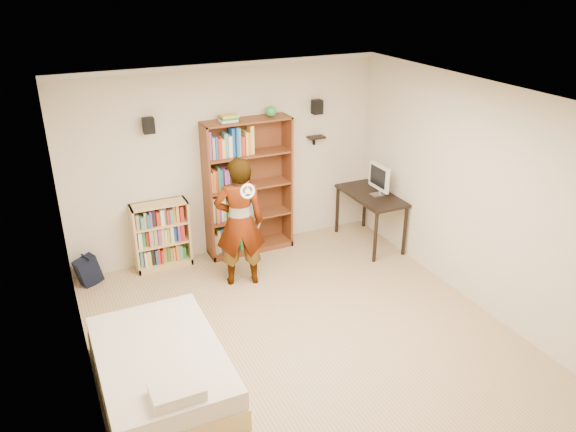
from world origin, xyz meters
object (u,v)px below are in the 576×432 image
(tall_bookshelf, at_px, (248,187))
(computer_desk, at_px, (370,219))
(daybed, at_px, (161,365))
(person, at_px, (240,222))
(low_bookshelf, at_px, (161,235))

(tall_bookshelf, distance_m, computer_desk, 1.88)
(daybed, relative_size, person, 1.05)
(tall_bookshelf, xyz_separation_m, computer_desk, (1.70, -0.55, -0.58))
(daybed, height_order, person, person)
(low_bookshelf, distance_m, daybed, 2.52)
(tall_bookshelf, height_order, daybed, tall_bookshelf)
(tall_bookshelf, distance_m, daybed, 3.13)
(low_bookshelf, relative_size, computer_desk, 0.82)
(daybed, bearing_deg, tall_bookshelf, 52.02)
(low_bookshelf, relative_size, person, 0.55)
(tall_bookshelf, bearing_deg, daybed, -127.98)
(tall_bookshelf, distance_m, low_bookshelf, 1.37)
(tall_bookshelf, bearing_deg, person, -118.38)
(tall_bookshelf, xyz_separation_m, person, (-0.44, -0.82, -0.11))
(tall_bookshelf, distance_m, person, 0.94)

